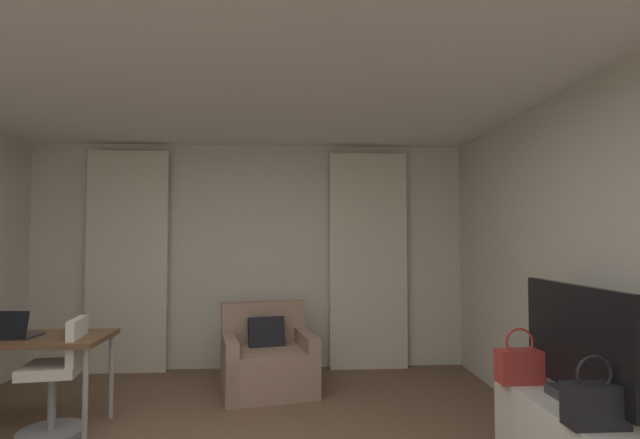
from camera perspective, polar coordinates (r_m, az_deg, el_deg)
wall_window at (r=5.55m, az=-8.49°, el=-4.39°), size 5.12×0.06×2.60m
ceiling at (r=2.78m, az=-14.44°, el=21.66°), size 5.12×6.12×0.06m
curtain_left_panel at (r=5.72m, az=-22.52°, el=-4.68°), size 0.90×0.06×2.50m
curtain_right_panel at (r=5.47m, az=5.93°, el=-4.96°), size 0.90×0.06×2.50m
armchair at (r=4.84m, az=-6.44°, el=-16.89°), size 1.01×0.94×0.84m
desk at (r=4.48m, az=-33.60°, el=-12.63°), size 1.46×0.59×0.73m
desk_chair at (r=4.30m, az=-29.39°, el=-17.00°), size 0.48×0.48×0.88m
laptop at (r=4.40m, az=-33.39°, el=-11.43°), size 0.34×0.28×0.22m
tv_flatscreen at (r=3.26m, az=28.78°, el=-13.42°), size 0.20×1.02×0.70m
handbag_primary at (r=3.55m, az=23.27°, el=-16.03°), size 0.30×0.14×0.37m
handbag_secondary at (r=2.95m, az=30.60°, el=-18.81°), size 0.30×0.14×0.37m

